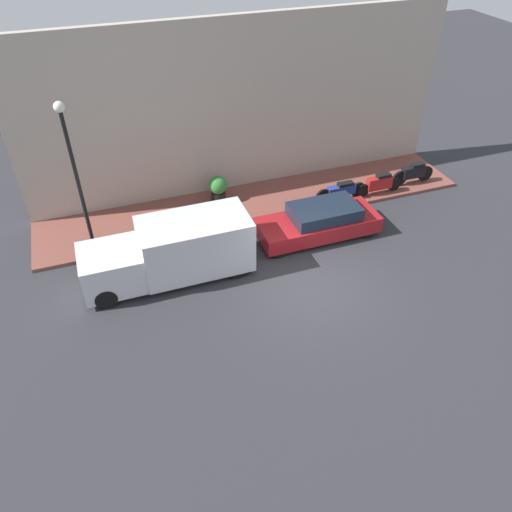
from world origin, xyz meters
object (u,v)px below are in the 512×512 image
(delivery_van, at_px, (170,251))
(motorcycle_blue, at_px, (341,191))
(parked_car, at_px, (319,222))
(potted_plant, at_px, (218,188))
(streetlamp, at_px, (74,165))
(scooter_silver, at_px, (181,223))
(motorcycle_red, at_px, (379,183))
(motorcycle_black, at_px, (413,173))

(delivery_van, relative_size, motorcycle_blue, 2.48)
(parked_car, relative_size, motorcycle_blue, 2.02)
(potted_plant, bearing_deg, streetlamp, 110.43)
(delivery_van, distance_m, motorcycle_blue, 7.46)
(parked_car, distance_m, delivery_van, 5.41)
(delivery_van, relative_size, streetlamp, 1.01)
(motorcycle_blue, distance_m, scooter_silver, 6.39)
(motorcycle_red, bearing_deg, delivery_van, 103.19)
(delivery_van, xyz_separation_m, scooter_silver, (2.00, -0.75, -0.42))
(scooter_silver, distance_m, streetlamp, 4.17)
(motorcycle_blue, bearing_deg, potted_plant, 70.16)
(parked_car, relative_size, motorcycle_red, 2.21)
(scooter_silver, bearing_deg, motorcycle_red, -89.56)
(motorcycle_blue, relative_size, streetlamp, 0.41)
(motorcycle_red, relative_size, potted_plant, 1.93)
(streetlamp, xyz_separation_m, potted_plant, (1.82, -4.89, -2.77))
(delivery_van, bearing_deg, potted_plant, -35.14)
(streetlamp, distance_m, potted_plant, 5.91)
(parked_car, distance_m, streetlamp, 8.29)
(motorcycle_black, height_order, motorcycle_red, motorcycle_black)
(motorcycle_black, bearing_deg, potted_plant, 79.74)
(parked_car, xyz_separation_m, motorcycle_red, (1.63, -3.40, -0.01))
(scooter_silver, height_order, streetlamp, streetlamp)
(delivery_van, relative_size, motorcycle_red, 2.70)
(motorcycle_black, distance_m, scooter_silver, 9.77)
(motorcycle_blue, xyz_separation_m, motorcycle_red, (-0.06, -1.64, 0.03))
(delivery_van, xyz_separation_m, motorcycle_black, (2.32, -10.52, -0.38))
(motorcycle_black, bearing_deg, scooter_silver, 91.87)
(scooter_silver, distance_m, potted_plant, 2.57)
(streetlamp, bearing_deg, motorcycle_blue, -88.80)
(parked_car, relative_size, potted_plant, 4.27)
(streetlamp, bearing_deg, scooter_silver, -88.53)
(scooter_silver, xyz_separation_m, potted_plant, (1.75, -1.88, 0.11))
(motorcycle_black, height_order, potted_plant, potted_plant)
(motorcycle_blue, distance_m, potted_plant, 4.79)
(delivery_van, bearing_deg, motorcycle_blue, -73.48)
(parked_car, xyz_separation_m, streetlamp, (1.49, 7.64, 2.86))
(delivery_van, distance_m, motorcycle_black, 10.78)
(potted_plant, bearing_deg, motorcycle_red, -105.32)
(parked_car, height_order, motorcycle_blue, parked_car)
(motorcycle_blue, relative_size, motorcycle_red, 1.09)
(parked_car, bearing_deg, motorcycle_red, -64.42)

